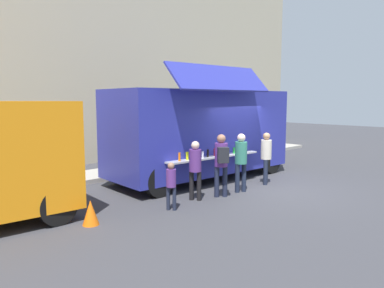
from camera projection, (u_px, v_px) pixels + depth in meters
ground_plane at (268, 189)px, 11.15m from camera, size 60.00×60.00×0.00m
curb_strip at (57, 182)px, 11.76m from camera, size 28.00×1.60×0.15m
building_behind at (35, 43)px, 14.66m from camera, size 32.00×2.40×9.99m
food_truck_main at (201, 131)px, 12.43m from camera, size 6.62×3.34×3.74m
traffic_cone_orange at (91, 213)px, 7.87m from camera, size 0.36×0.36×0.55m
trash_bin at (222, 148)px, 16.75m from camera, size 0.60×0.60×1.01m
customer_front_ordering at (241, 157)px, 10.62m from camera, size 0.35×0.35×1.73m
customer_mid_with_backpack at (221, 159)px, 10.04m from camera, size 0.52×0.56×1.76m
customer_rear_waiting at (195, 165)px, 9.75m from camera, size 0.33×0.33×1.61m
customer_extra_browsing at (266, 154)px, 11.64m from camera, size 0.34×0.34×1.67m
child_near_queue at (171, 182)px, 8.88m from camera, size 0.24×0.24×1.19m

